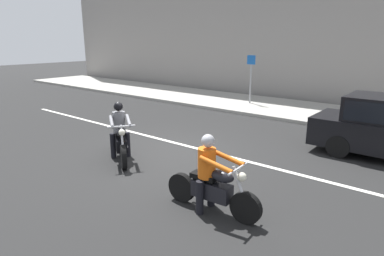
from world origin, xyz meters
name	(u,v)px	position (x,y,z in m)	size (l,w,h in m)	color
ground_plane	(169,154)	(0.00, 0.00, 0.00)	(80.00, 80.00, 0.00)	black
sidewalk_slab	(284,108)	(0.00, 8.00, 0.07)	(40.00, 4.40, 0.14)	#99968E
lane_marking_stripe	(186,146)	(-0.11, 0.90, 0.00)	(18.00, 0.14, 0.01)	silver
motorcycle_with_rider_orange_stripe	(211,181)	(2.90, -1.92, 0.63)	(2.05, 0.70, 1.53)	black
motorcycle_with_rider_gray	(120,136)	(-0.77, -1.11, 0.65)	(1.90, 1.35, 1.59)	black
street_sign_post	(251,74)	(-1.81, 7.91, 1.59)	(0.44, 0.08, 2.38)	gray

